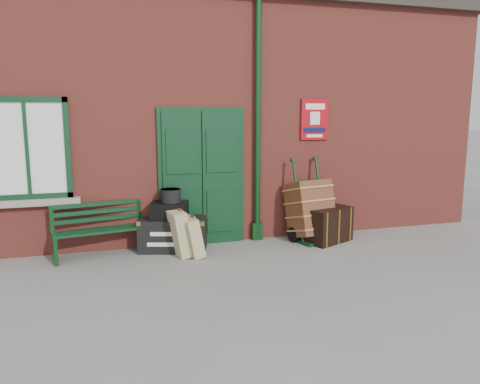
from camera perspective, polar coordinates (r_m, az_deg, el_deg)
name	(u,v)px	position (r m, az deg, el deg)	size (l,w,h in m)	color
ground	(246,269)	(6.64, 0.68, -9.43)	(80.00, 80.00, 0.00)	gray
station_building	(195,113)	(9.66, -5.55, 9.60)	(10.30, 4.30, 4.36)	#9E3E33
bench	(99,228)	(7.47, -16.80, -4.28)	(1.42, 0.65, 0.85)	black
houdini_trunk	(173,234)	(7.56, -8.15, -5.07)	(1.04, 0.57, 0.52)	black
strongbox	(169,210)	(7.47, -8.60, -2.20)	(0.57, 0.42, 0.26)	black
hatbox	(171,196)	(7.43, -8.42, -0.43)	(0.31, 0.31, 0.21)	black
suitcase_back	(179,233)	(7.22, -7.43, -4.98)	(0.20, 0.49, 0.69)	tan
suitcase_front	(192,237)	(7.17, -5.86, -5.46)	(0.18, 0.44, 0.59)	tan
porter_trolley	(310,210)	(8.05, 8.55, -2.15)	(0.80, 0.84, 1.38)	#0D3515
dark_trunk	(326,224)	(8.09, 10.45, -3.91)	(0.82, 0.53, 0.59)	black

